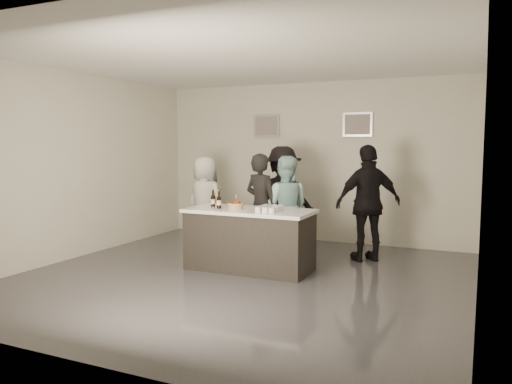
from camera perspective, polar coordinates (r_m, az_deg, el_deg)
floor at (r=7.05m, az=-1.71°, el=-9.71°), size 6.00×6.00×0.00m
ceiling at (r=6.90m, az=-1.79°, el=15.10°), size 6.00×6.00×0.00m
wall_back at (r=9.59m, az=6.24°, el=3.41°), size 6.00×0.04×3.00m
wall_front at (r=4.34m, az=-19.61°, el=0.49°), size 6.00×0.04×3.00m
wall_left at (r=8.57m, az=-20.06°, el=2.85°), size 0.04×6.00×3.00m
wall_right at (r=6.11m, az=24.39°, el=1.71°), size 0.04×6.00×3.00m
picture_left at (r=9.88m, az=1.22°, el=7.57°), size 0.54×0.04×0.44m
picture_right at (r=9.31m, az=11.53°, el=7.58°), size 0.54×0.04×0.44m
bar_counter at (r=7.36m, az=-0.74°, el=-5.45°), size 1.86×0.86×0.90m
cake at (r=7.30m, az=-2.35°, el=-1.68°), size 0.23×0.23×0.08m
beer_bottle_a at (r=7.54m, az=-4.94°, el=-0.75°), size 0.07×0.07×0.26m
beer_bottle_b at (r=7.39m, az=-4.27°, el=-0.88°), size 0.07×0.07×0.26m
tumbler_cluster at (r=7.07m, az=1.56°, el=-1.90°), size 0.30×0.40×0.08m
candles at (r=7.14m, az=-4.41°, el=-2.13°), size 0.24×0.08×0.01m
person_main_black at (r=8.09m, az=0.60°, el=-1.58°), size 0.71×0.57×1.70m
person_main_blue at (r=8.13m, az=3.31°, el=-1.69°), size 0.92×0.78×1.66m
person_guest_left at (r=8.99m, az=-5.84°, el=-1.11°), size 0.89×0.68×1.63m
person_guest_right at (r=8.04m, az=12.73°, el=-1.25°), size 1.13×1.02×1.84m
person_guest_back at (r=8.68m, az=3.03°, el=-0.73°), size 1.20×0.73×1.81m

